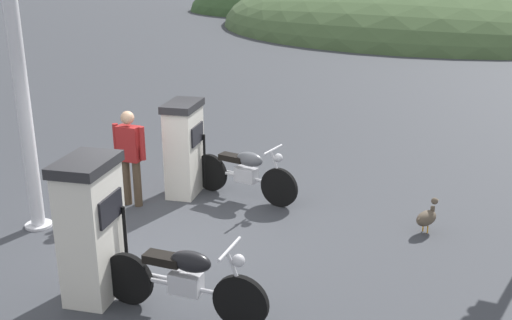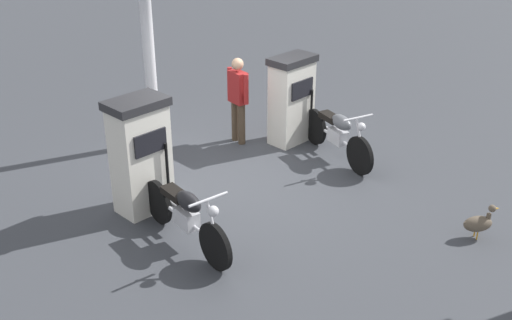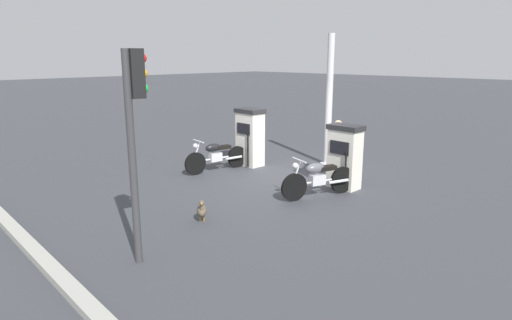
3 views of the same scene
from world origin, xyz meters
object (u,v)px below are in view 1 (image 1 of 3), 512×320
object	(u,v)px
fuel_pump_near	(92,228)
wandering_duck	(427,217)
fuel_pump_far	(184,148)
motorcycle_near_pump	(184,279)
motorcycle_far_pump	(245,172)
attendant_person	(130,153)
canopy_support_pole	(24,106)

from	to	relation	value
fuel_pump_near	wandering_duck	bearing A→B (deg)	33.43
fuel_pump_near	wandering_duck	size ratio (longest dim) A/B	3.44
fuel_pump_far	motorcycle_near_pump	distance (m)	3.73
motorcycle_near_pump	motorcycle_far_pump	distance (m)	3.51
fuel_pump_near	attendant_person	bearing A→B (deg)	104.29
attendant_person	canopy_support_pole	world-z (taller)	canopy_support_pole
fuel_pump_far	attendant_person	size ratio (longest dim) A/B	1.01
motorcycle_near_pump	attendant_person	world-z (taller)	attendant_person
wandering_duck	canopy_support_pole	bearing A→B (deg)	-169.88
canopy_support_pole	fuel_pump_far	bearing A→B (deg)	44.95
fuel_pump_far	canopy_support_pole	xyz separation A→B (m)	(-1.74, -1.74, 1.05)
attendant_person	canopy_support_pole	xyz separation A→B (m)	(-1.06, -1.07, 0.96)
fuel_pump_near	canopy_support_pole	size ratio (longest dim) A/B	0.44
fuel_pump_far	canopy_support_pole	world-z (taller)	canopy_support_pole
motorcycle_near_pump	motorcycle_far_pump	size ratio (longest dim) A/B	1.06
attendant_person	wandering_duck	distance (m)	4.66
motorcycle_near_pump	wandering_duck	distance (m)	3.94
fuel_pump_far	motorcycle_far_pump	world-z (taller)	fuel_pump_far
wandering_duck	canopy_support_pole	distance (m)	5.99
fuel_pump_near	motorcycle_near_pump	xyz separation A→B (m)	(1.17, -0.20, -0.41)
fuel_pump_near	wandering_duck	world-z (taller)	fuel_pump_near
motorcycle_far_pump	canopy_support_pole	world-z (taller)	canopy_support_pole
attendant_person	wandering_duck	world-z (taller)	attendant_person
wandering_duck	attendant_person	bearing A→B (deg)	179.34
fuel_pump_near	motorcycle_near_pump	bearing A→B (deg)	-9.75
motorcycle_far_pump	canopy_support_pole	size ratio (longest dim) A/B	0.49
canopy_support_pole	attendant_person	bearing A→B (deg)	45.05
motorcycle_near_pump	wandering_duck	xyz separation A→B (m)	(2.76, 2.80, -0.22)
fuel_pump_near	canopy_support_pole	bearing A→B (deg)	137.69
motorcycle_near_pump	attendant_person	bearing A→B (deg)	122.94
fuel_pump_far	motorcycle_near_pump	world-z (taller)	fuel_pump_far
attendant_person	wandering_duck	bearing A→B (deg)	-0.66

